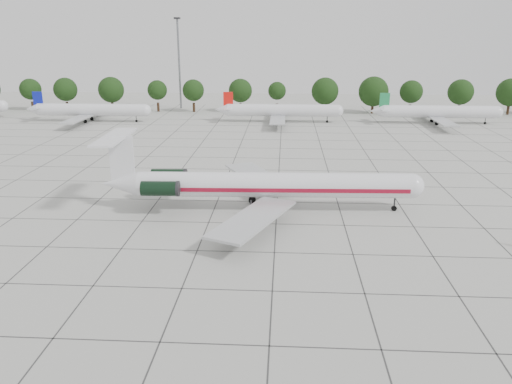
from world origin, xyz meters
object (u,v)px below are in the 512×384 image
Objects in this scene: bg_airliner_b at (91,110)px; main_airliner at (256,184)px; floodlight_mast at (179,58)px; bg_airliner_d at (439,112)px; bg_airliner_c at (281,111)px.

main_airliner is at bearing -54.22° from bg_airliner_b.
bg_airliner_b is 32.38m from floodlight_mast.
bg_airliner_d is at bearing 55.75° from main_airliner.
bg_airliner_c is (2.52, 64.53, -0.44)m from main_airliner.
bg_airliner_b is at bearing -125.72° from floodlight_mast.
bg_airliner_b is 47.64m from bg_airliner_c.
main_airliner is at bearing -122.36° from bg_airliner_d.
floodlight_mast is at bearing 54.28° from bg_airliner_b.
floodlight_mast is at bearing 161.67° from bg_airliner_d.
bg_airliner_c and bg_airliner_d have the same top height.
bg_airliner_d is at bearing 0.02° from bg_airliner_c.
floodlight_mast is (-29.90, 22.64, 11.37)m from bg_airliner_c.
main_airliner is 92.02m from floodlight_mast.
floodlight_mast reaches higher than bg_airliner_c.
main_airliner is 1.43× the size of bg_airliner_b.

